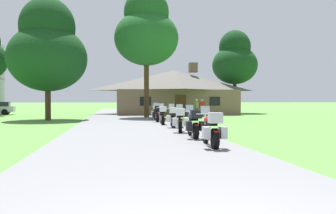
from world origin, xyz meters
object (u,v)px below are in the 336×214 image
at_px(motorcycle_silver_fourth_in_row, 173,117).
at_px(tree_left_near, 48,49).
at_px(bystander_olive_shirt_beside_signpost, 196,107).
at_px(motorcycle_blue_sixth_in_row, 157,114).
at_px(motorcycle_blue_second_in_row, 194,124).
at_px(tree_by_lodge_front, 146,31).
at_px(motorcycle_yellow_third_in_row, 180,120).
at_px(tree_right_of_lodge, 235,60).
at_px(motorcycle_black_farthest_in_row, 155,112).
at_px(bystander_red_shirt_near_lodge, 202,107).
at_px(motorcycle_red_nearest_to_camera, 212,130).
at_px(motorcycle_white_fifth_in_row, 162,115).

height_order(motorcycle_silver_fourth_in_row, tree_left_near, tree_left_near).
bearing_deg(bystander_olive_shirt_beside_signpost, motorcycle_blue_sixth_in_row, -162.11).
bearing_deg(motorcycle_blue_second_in_row, tree_by_lodge_front, 94.30).
bearing_deg(tree_by_lodge_front, motorcycle_yellow_third_in_row, -88.87).
bearing_deg(tree_right_of_lodge, tree_by_lodge_front, -139.24).
bearing_deg(motorcycle_blue_sixth_in_row, motorcycle_blue_second_in_row, -85.50).
relative_size(motorcycle_black_farthest_in_row, bystander_olive_shirt_beside_signpost, 1.24).
xyz_separation_m(motorcycle_blue_second_in_row, bystander_red_shirt_near_lodge, (5.00, 18.40, 0.34)).
relative_size(motorcycle_red_nearest_to_camera, motorcycle_white_fifth_in_row, 1.00).
distance_m(bystander_red_shirt_near_lodge, tree_left_near, 14.51).
bearing_deg(tree_left_near, motorcycle_yellow_third_in_row, -56.06).
distance_m(bystander_red_shirt_near_lodge, bystander_olive_shirt_beside_signpost, 1.86).
bearing_deg(motorcycle_red_nearest_to_camera, motorcycle_blue_sixth_in_row, 93.87).
xyz_separation_m(motorcycle_blue_sixth_in_row, motorcycle_black_farthest_in_row, (0.22, 3.11, 0.00)).
relative_size(motorcycle_silver_fourth_in_row, motorcycle_blue_sixth_in_row, 1.00).
distance_m(motorcycle_blue_sixth_in_row, bystander_red_shirt_near_lodge, 9.13).
xyz_separation_m(motorcycle_red_nearest_to_camera, motorcycle_blue_second_in_row, (0.05, 2.77, 0.00)).
distance_m(motorcycle_yellow_third_in_row, bystander_red_shirt_near_lodge, 16.52).
height_order(motorcycle_yellow_third_in_row, tree_by_lodge_front, tree_by_lodge_front).
bearing_deg(motorcycle_blue_second_in_row, motorcycle_yellow_third_in_row, 94.31).
xyz_separation_m(motorcycle_black_farthest_in_row, tree_by_lodge_front, (-0.42, 3.22, 7.09)).
bearing_deg(motorcycle_silver_fourth_in_row, motorcycle_red_nearest_to_camera, -85.54).
xyz_separation_m(motorcycle_red_nearest_to_camera, bystander_red_shirt_near_lodge, (5.05, 21.17, 0.34)).
bearing_deg(bystander_olive_shirt_beside_signpost, tree_by_lodge_front, 138.11).
relative_size(motorcycle_blue_sixth_in_row, tree_by_lodge_front, 0.18).
distance_m(motorcycle_black_farthest_in_row, tree_right_of_lodge, 18.41).
xyz_separation_m(motorcycle_red_nearest_to_camera, tree_right_of_lodge, (11.41, 30.05, 5.89)).
relative_size(motorcycle_white_fifth_in_row, bystander_olive_shirt_beside_signpost, 1.24).
height_order(motorcycle_yellow_third_in_row, motorcycle_white_fifth_in_row, same).
height_order(motorcycle_blue_second_in_row, motorcycle_silver_fourth_in_row, same).
xyz_separation_m(motorcycle_white_fifth_in_row, tree_right_of_lodge, (11.51, 19.11, 5.88)).
bearing_deg(motorcycle_silver_fourth_in_row, tree_left_near, 137.29).
bearing_deg(motorcycle_white_fifth_in_row, bystander_red_shirt_near_lodge, 66.88).
relative_size(motorcycle_black_farthest_in_row, tree_left_near, 0.22).
relative_size(tree_right_of_lodge, tree_by_lodge_front, 0.88).
distance_m(motorcycle_blue_second_in_row, tree_left_near, 17.81).
distance_m(motorcycle_white_fifth_in_row, tree_right_of_lodge, 23.07).
bearing_deg(motorcycle_silver_fourth_in_row, motorcycle_blue_sixth_in_row, 97.88).
xyz_separation_m(motorcycle_blue_sixth_in_row, tree_by_lodge_front, (-0.19, 6.33, 7.09)).
xyz_separation_m(motorcycle_yellow_third_in_row, bystander_olive_shirt_beside_signpost, (4.14, 14.11, 0.34)).
xyz_separation_m(motorcycle_red_nearest_to_camera, motorcycle_silver_fourth_in_row, (0.13, 8.36, 0.00)).
height_order(motorcycle_blue_second_in_row, motorcycle_black_farthest_in_row, same).
bearing_deg(motorcycle_blue_second_in_row, motorcycle_blue_sixth_in_row, 93.95).
bearing_deg(motorcycle_yellow_third_in_row, motorcycle_white_fifth_in_row, 100.26).
bearing_deg(motorcycle_blue_sixth_in_row, tree_by_lodge_front, 95.47).
distance_m(motorcycle_red_nearest_to_camera, tree_by_lodge_front, 21.19).
bearing_deg(tree_left_near, motorcycle_blue_sixth_in_row, -26.55).
height_order(motorcycle_blue_second_in_row, motorcycle_white_fifth_in_row, same).
xyz_separation_m(motorcycle_blue_second_in_row, motorcycle_blue_sixth_in_row, (-0.15, 10.86, 0.00)).
xyz_separation_m(motorcycle_red_nearest_to_camera, motorcycle_blue_sixth_in_row, (-0.10, 13.64, 0.00)).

